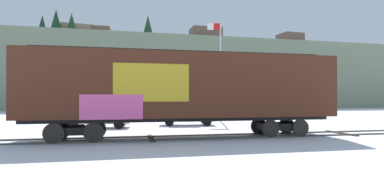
{
  "coord_description": "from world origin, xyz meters",
  "views": [
    {
      "loc": [
        -3.67,
        -15.1,
        2.0
      ],
      "look_at": [
        0.1,
        0.75,
        2.14
      ],
      "focal_mm": 28.43,
      "sensor_mm": 36.0,
      "label": 1
    }
  ],
  "objects": [
    {
      "name": "track",
      "position": [
        1.84,
        -0.06,
        0.04
      ],
      "size": [
        60.02,
        3.43,
        0.08
      ],
      "color": "#4C4742",
      "rests_on": "ground_plane"
    },
    {
      "name": "parked_car_white",
      "position": [
        1.23,
        7.3,
        0.84
      ],
      "size": [
        4.27,
        2.39,
        1.65
      ],
      "color": "silver",
      "rests_on": "ground_plane"
    },
    {
      "name": "ground_plane",
      "position": [
        0.0,
        0.0,
        0.0
      ],
      "size": [
        260.0,
        260.0,
        0.0
      ],
      "primitive_type": "plane",
      "color": "silver"
    },
    {
      "name": "flagpole",
      "position": [
        4.87,
        10.53,
        5.36
      ],
      "size": [
        1.24,
        0.37,
        8.98
      ],
      "color": "silver",
      "rests_on": "ground_plane"
    },
    {
      "name": "parked_car_silver",
      "position": [
        -5.17,
        6.54,
        0.88
      ],
      "size": [
        4.44,
        2.32,
        1.76
      ],
      "color": "#B7BABF",
      "rests_on": "ground_plane"
    },
    {
      "name": "hillside",
      "position": [
        0.02,
        60.17,
        6.93
      ],
      "size": [
        129.55,
        42.58,
        18.74
      ],
      "color": "slate",
      "rests_on": "ground_plane"
    },
    {
      "name": "freight_car",
      "position": [
        -0.47,
        -0.0,
        2.57
      ],
      "size": [
        15.51,
        3.27,
        4.45
      ],
      "color": "#472316",
      "rests_on": "ground_plane"
    }
  ]
}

